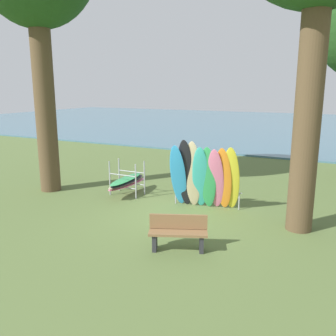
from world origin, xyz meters
TOP-DOWN VIEW (x-y plane):
  - ground_plane at (0.00, 0.00)m, footprint 80.00×80.00m
  - lake_water at (0.00, 28.39)m, footprint 80.00×36.00m
  - leaning_board_pile at (0.51, 0.83)m, footprint 2.26×1.15m
  - board_storage_rack at (-2.56, 1.07)m, footprint 1.15×2.13m
  - park_bench at (1.05, -2.25)m, footprint 1.45×0.92m

SIDE VIEW (x-z plane):
  - ground_plane at x=0.00m, z-range 0.00..0.00m
  - lake_water at x=0.00m, z-range 0.00..0.10m
  - park_bench at x=1.05m, z-range 0.03..0.88m
  - board_storage_rack at x=-2.56m, z-range -0.13..1.12m
  - leaning_board_pile at x=0.51m, z-range -0.09..2.19m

